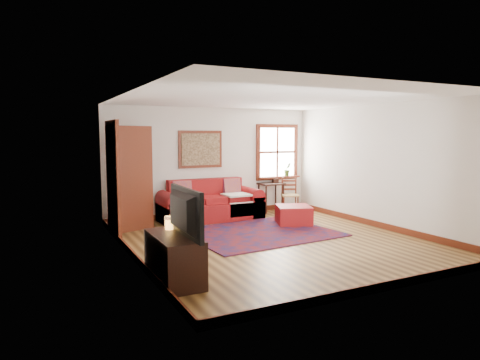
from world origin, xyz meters
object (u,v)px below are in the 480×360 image
ladder_back_chair (290,194)px  red_ottoman (294,215)px  media_cabinet (174,258)px  red_leather_sofa (210,206)px  side_table (271,188)px

ladder_back_chair → red_ottoman: bearing=-119.9°
red_ottoman → media_cabinet: bearing=-124.3°
red_leather_sofa → ladder_back_chair: (2.06, -0.07, 0.16)m
ladder_back_chair → media_cabinet: size_ratio=0.77×
red_ottoman → ladder_back_chair: (0.71, 1.23, 0.26)m
ladder_back_chair → media_cabinet: 5.36m
red_leather_sofa → side_table: red_leather_sofa is taller
red_leather_sofa → media_cabinet: size_ratio=2.06×
red_leather_sofa → red_ottoman: bearing=-43.7°
ladder_back_chair → media_cabinet: ladder_back_chair is taller
side_table → red_ottoman: bearing=-103.1°
ladder_back_chair → media_cabinet: (-4.06, -3.50, -0.15)m
red_leather_sofa → red_ottoman: 1.88m
red_ottoman → red_leather_sofa: bearing=157.8°
red_leather_sofa → media_cabinet: red_leather_sofa is taller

